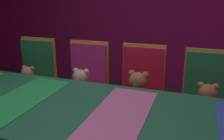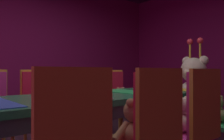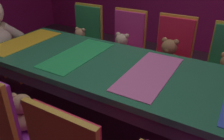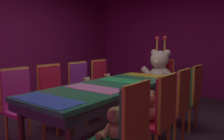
% 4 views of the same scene
% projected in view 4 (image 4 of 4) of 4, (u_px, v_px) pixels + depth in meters
% --- Properties ---
extents(ground_plane, '(7.90, 7.90, 0.00)m').
position_uv_depth(ground_plane, '(110.00, 136.00, 3.07)').
color(ground_plane, '#3F2D38').
extents(wall_back, '(5.20, 0.12, 2.80)m').
position_uv_depth(wall_back, '(186.00, 40.00, 5.46)').
color(wall_back, '#8C1959').
rests_on(wall_back, ground_plane).
extents(wall_left, '(0.12, 6.40, 2.80)m').
position_uv_depth(wall_left, '(9.00, 39.00, 4.43)').
color(wall_left, '#8C1959').
rests_on(wall_left, ground_plane).
extents(banquet_table, '(0.90, 2.47, 0.75)m').
position_uv_depth(banquet_table, '(110.00, 90.00, 2.99)').
color(banquet_table, '#26724C').
rests_on(banquet_table, ground_plane).
extents(chair_left_0, '(0.42, 0.41, 0.98)m').
position_uv_depth(chair_left_0, '(19.00, 98.00, 2.80)').
color(chair_left_0, '#CC338C').
rests_on(chair_left_0, ground_plane).
extents(chair_left_1, '(0.42, 0.41, 0.98)m').
position_uv_depth(chair_left_1, '(53.00, 90.00, 3.27)').
color(chair_left_1, red).
rests_on(chair_left_1, ground_plane).
extents(chair_left_2, '(0.42, 0.41, 0.98)m').
position_uv_depth(chair_left_2, '(81.00, 85.00, 3.72)').
color(chair_left_2, purple).
rests_on(chair_left_2, ground_plane).
extents(teddy_left_2, '(0.23, 0.29, 0.28)m').
position_uv_depth(teddy_left_2, '(87.00, 87.00, 3.64)').
color(teddy_left_2, tan).
rests_on(teddy_left_2, chair_left_2).
extents(chair_left_3, '(0.42, 0.41, 0.98)m').
position_uv_depth(chair_left_3, '(102.00, 80.00, 4.21)').
color(chair_left_3, red).
rests_on(chair_left_3, ground_plane).
extents(teddy_left_3, '(0.22, 0.29, 0.27)m').
position_uv_depth(teddy_left_3, '(108.00, 82.00, 4.13)').
color(teddy_left_3, tan).
rests_on(teddy_left_3, chair_left_3).
extents(chair_right_0, '(0.42, 0.41, 0.98)m').
position_uv_depth(chair_right_0, '(129.00, 127.00, 1.82)').
color(chair_right_0, '#268C4C').
rests_on(chair_right_0, ground_plane).
extents(teddy_right_0, '(0.24, 0.31, 0.29)m').
position_uv_depth(teddy_right_0, '(115.00, 125.00, 1.91)').
color(teddy_right_0, '#9E7247').
rests_on(teddy_right_0, chair_right_0).
extents(chair_right_1, '(0.42, 0.41, 0.98)m').
position_uv_depth(chair_right_1, '(160.00, 111.00, 2.26)').
color(chair_right_1, red).
rests_on(chair_right_1, ground_plane).
extents(teddy_right_1, '(0.27, 0.35, 0.33)m').
position_uv_depth(teddy_right_1, '(147.00, 108.00, 2.35)').
color(teddy_right_1, '#9E7247').
rests_on(teddy_right_1, chair_right_1).
extents(chair_right_2, '(0.42, 0.41, 0.98)m').
position_uv_depth(chair_right_2, '(177.00, 100.00, 2.71)').
color(chair_right_2, '#CC338C').
rests_on(chair_right_2, ground_plane).
extents(teddy_right_2, '(0.24, 0.32, 0.30)m').
position_uv_depth(teddy_right_2, '(166.00, 99.00, 2.80)').
color(teddy_right_2, beige).
rests_on(teddy_right_2, chair_right_2).
extents(chair_right_3, '(0.42, 0.41, 0.98)m').
position_uv_depth(chair_right_3, '(191.00, 91.00, 3.20)').
color(chair_right_3, '#268C4C').
rests_on(chair_right_3, ground_plane).
extents(teddy_right_3, '(0.22, 0.28, 0.27)m').
position_uv_depth(teddy_right_3, '(182.00, 92.00, 3.29)').
color(teddy_right_3, tan).
rests_on(teddy_right_3, chair_right_3).
extents(throne_chair, '(0.41, 0.42, 0.98)m').
position_uv_depth(throne_chair, '(162.00, 78.00, 4.42)').
color(throne_chair, red).
rests_on(throne_chair, ground_plane).
extents(king_teddy_bear, '(0.77, 0.59, 0.98)m').
position_uv_depth(king_teddy_bear, '(159.00, 70.00, 4.26)').
color(king_teddy_bear, beige).
rests_on(king_teddy_bear, throne_chair).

